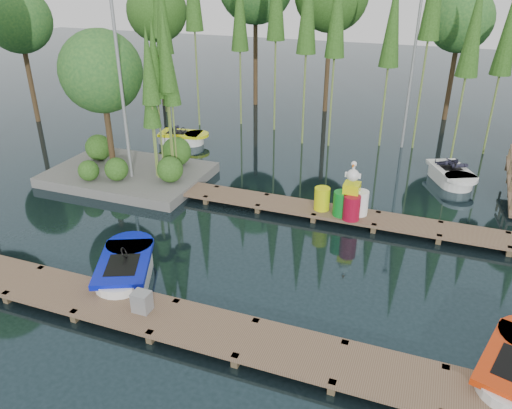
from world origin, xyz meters
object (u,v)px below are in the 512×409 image
(boat_yellow_far, at_px, (182,138))
(drum_cluster, at_px, (351,201))
(island, at_px, (118,100))
(yellow_barrel, at_px, (322,199))
(boat_blue, at_px, (126,270))
(utility_cabinet, at_px, (142,302))

(boat_yellow_far, relative_size, drum_cluster, 1.39)
(island, height_order, yellow_barrel, island)
(boat_blue, height_order, boat_yellow_far, boat_yellow_far)
(utility_cabinet, bearing_deg, island, 126.31)
(boat_blue, bearing_deg, boat_yellow_far, 86.30)
(island, relative_size, boat_yellow_far, 2.51)
(yellow_barrel, bearing_deg, boat_yellow_far, 147.53)
(boat_yellow_far, bearing_deg, drum_cluster, -18.78)
(island, xyz_separation_m, yellow_barrel, (8.46, -0.79, -2.48))
(boat_blue, distance_m, yellow_barrel, 7.01)
(island, bearing_deg, yellow_barrel, -5.34)
(boat_blue, relative_size, drum_cluster, 1.70)
(island, distance_m, utility_cabinet, 10.02)
(utility_cabinet, xyz_separation_m, drum_cluster, (3.76, 6.85, 0.31))
(island, distance_m, drum_cluster, 9.80)
(boat_yellow_far, distance_m, utility_cabinet, 13.50)
(island, distance_m, boat_yellow_far, 5.36)
(yellow_barrel, bearing_deg, boat_blue, -126.65)
(boat_blue, xyz_separation_m, utility_cabinet, (1.44, -1.39, 0.27))
(island, xyz_separation_m, drum_cluster, (9.48, -0.94, -2.31))
(yellow_barrel, bearing_deg, utility_cabinet, -111.33)
(drum_cluster, bearing_deg, boat_blue, -133.59)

